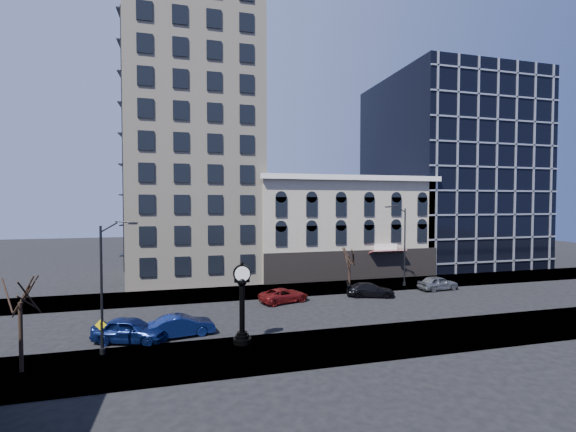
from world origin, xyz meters
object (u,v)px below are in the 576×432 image
object	(u,v)px
street_lamp_near	(111,252)
street_clock	(242,306)
car_near_a	(130,330)
car_near_b	(181,326)
warning_sign	(101,330)

from	to	relation	value
street_lamp_near	street_clock	bearing A→B (deg)	9.74
car_near_a	car_near_b	bearing A→B (deg)	-66.54
street_lamp_near	warning_sign	xyz separation A→B (m)	(-0.67, 0.11, -4.74)
warning_sign	street_lamp_near	bearing A→B (deg)	1.70
street_clock	car_near_b	xyz separation A→B (m)	(-3.86, 2.67, -1.79)
street_lamp_near	car_near_b	xyz separation A→B (m)	(3.96, 2.50, -5.58)
street_lamp_near	car_near_a	xyz separation A→B (m)	(0.69, 2.20, -5.50)
street_lamp_near	warning_sign	size ratio (longest dim) A/B	3.86
car_near_a	car_near_b	size ratio (longest dim) A/B	1.08
warning_sign	car_near_a	size ratio (longest dim) A/B	0.44
warning_sign	car_near_b	world-z (taller)	warning_sign
street_clock	warning_sign	bearing A→B (deg)	-176.09
warning_sign	street_clock	bearing A→B (deg)	9.47
street_clock	street_lamp_near	xyz separation A→B (m)	(-7.81, 0.17, 3.79)
street_lamp_near	warning_sign	bearing A→B (deg)	-178.71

